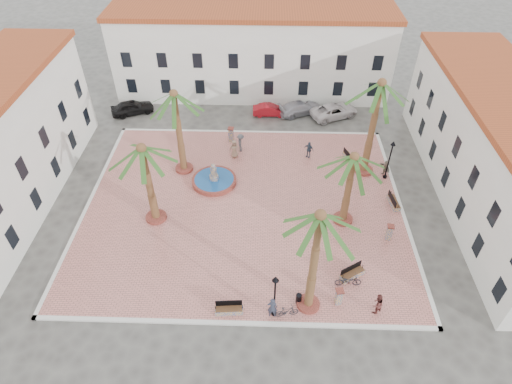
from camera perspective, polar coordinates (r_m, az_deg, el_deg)
ground at (r=35.65m, az=-1.61°, el=-1.90°), size 120.00×120.00×0.00m
plaza at (r=35.60m, az=-1.61°, el=-1.81°), size 26.00×22.00×0.15m
kerb_n at (r=44.24m, az=-0.87°, el=8.00°), size 26.30×0.30×0.16m
kerb_s at (r=28.61m, az=-2.79°, el=-17.07°), size 26.30×0.30×0.16m
kerb_e at (r=37.28m, az=18.78°, el=-2.12°), size 0.30×22.30×0.16m
kerb_w at (r=38.50m, az=-21.32°, el=-1.28°), size 0.30×22.30×0.16m
building_north at (r=49.95m, az=-0.47°, el=18.23°), size 30.40×7.40×9.50m
building_east at (r=38.81m, az=29.50°, el=4.62°), size 7.40×26.40×9.00m
fountain at (r=37.72m, az=-5.60°, el=1.63°), size 3.92×3.92×2.03m
palm_nw at (r=35.93m, az=-10.75°, el=11.54°), size 5.22×5.22×8.03m
palm_sw at (r=31.49m, az=-14.79°, el=4.42°), size 5.40×5.40×7.26m
palm_s at (r=23.66m, az=8.40°, el=-4.56°), size 4.95×4.95×8.67m
palm_e at (r=31.39m, az=12.78°, el=3.44°), size 5.10×5.10×6.65m
palm_ne at (r=35.97m, az=16.16°, el=12.49°), size 5.44×5.44×9.13m
bench_s at (r=28.76m, az=-3.61°, el=-15.38°), size 1.86×0.69×0.96m
bench_se at (r=31.09m, az=12.69°, el=-10.62°), size 1.90×1.48×0.99m
bench_e at (r=37.14m, az=17.86°, el=-1.33°), size 0.79×1.87×0.95m
bench_ne at (r=41.10m, az=12.27°, el=4.55°), size 1.03×1.78×0.90m
lamppost_s at (r=26.67m, az=2.56°, el=-12.85°), size 0.43×0.43×3.94m
lamppost_e at (r=38.36m, az=17.54°, el=4.93°), size 0.43×0.43×3.92m
bollard_se at (r=29.23m, az=10.99°, el=-13.52°), size 0.56×0.56×1.39m
bollard_n at (r=42.38m, az=-3.35°, el=7.67°), size 0.62×0.62×1.54m
bollard_e at (r=33.87m, az=17.35°, el=-5.13°), size 0.57×0.57×1.40m
litter_bin at (r=29.19m, az=5.70°, el=-13.95°), size 0.39×0.39×0.75m
cyclist_a at (r=28.07m, az=2.19°, el=-15.13°), size 0.66×0.45×1.78m
bicycle_a at (r=30.42m, az=12.20°, el=-11.48°), size 1.85×0.70×0.96m
cyclist_b at (r=29.31m, az=15.87°, el=-14.14°), size 1.04×0.99×1.69m
bicycle_b at (r=28.46m, az=4.12°, el=-15.62°), size 1.62×0.72×0.94m
pedestrian_fountain_a at (r=40.15m, az=-2.90°, el=5.75°), size 0.93×0.63×1.83m
pedestrian_fountain_b at (r=40.49m, az=7.04°, el=5.65°), size 1.04×0.86×1.66m
pedestrian_north at (r=40.95m, az=-2.05°, el=6.59°), size 0.80×1.25×1.84m
pedestrian_east at (r=39.74m, az=16.89°, el=3.07°), size 0.94×1.50×1.54m
car_black at (r=48.95m, az=-16.18°, el=10.79°), size 4.81×3.41×1.52m
car_red at (r=46.92m, az=1.89°, el=10.88°), size 3.76×1.43×1.22m
car_silver at (r=47.33m, az=5.90°, el=11.08°), size 5.20×3.69×1.40m
car_white at (r=47.28m, az=10.40°, el=10.59°), size 5.67×4.31×1.43m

